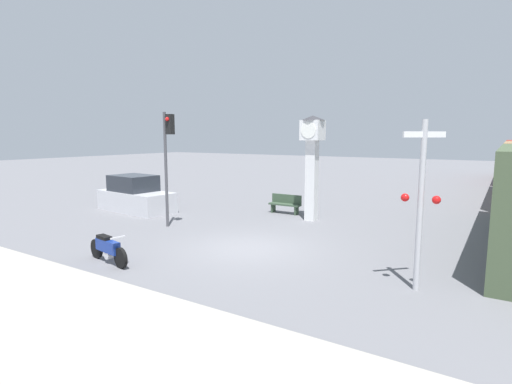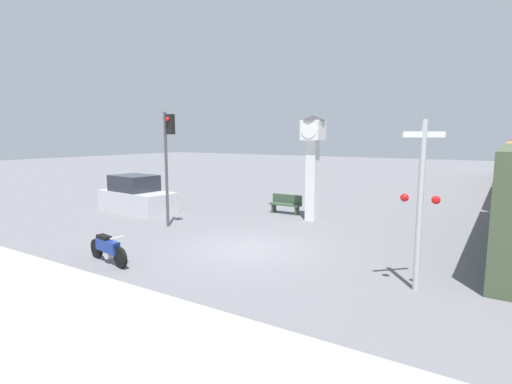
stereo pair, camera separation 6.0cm
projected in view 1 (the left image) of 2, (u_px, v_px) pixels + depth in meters
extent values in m
plane|color=slate|center=(248.00, 248.00, 13.40)|extent=(120.00, 120.00, 0.00)
cube|color=#9E998E|center=(16.00, 345.00, 7.11)|extent=(36.00, 6.00, 0.10)
cylinder|color=black|center=(121.00, 258.00, 11.35)|extent=(0.61, 0.20, 0.60)
cylinder|color=black|center=(97.00, 249.00, 12.31)|extent=(0.61, 0.20, 0.60)
cube|color=navy|center=(108.00, 246.00, 11.80)|extent=(1.12, 0.41, 0.36)
cube|color=black|center=(104.00, 237.00, 11.90)|extent=(0.59, 0.32, 0.10)
cylinder|color=silver|center=(109.00, 254.00, 11.80)|extent=(0.31, 0.25, 0.28)
cube|color=silver|center=(118.00, 238.00, 11.34)|extent=(0.13, 0.44, 0.04)
cube|color=white|center=(312.00, 181.00, 17.66)|extent=(0.46, 0.46, 3.56)
cube|color=white|center=(313.00, 130.00, 17.35)|extent=(0.87, 0.87, 0.87)
cylinder|color=white|center=(308.00, 130.00, 16.98)|extent=(0.69, 0.02, 0.69)
cone|color=#333338|center=(313.00, 118.00, 17.28)|extent=(1.04, 1.04, 0.20)
cylinder|color=#47474C|center=(166.00, 170.00, 16.37)|extent=(0.12, 0.12, 4.71)
cube|color=black|center=(170.00, 124.00, 15.96)|extent=(0.28, 0.24, 0.80)
sphere|color=red|center=(167.00, 119.00, 15.80)|extent=(0.16, 0.16, 0.16)
cylinder|color=#B7B7BC|center=(420.00, 207.00, 9.51)|extent=(0.14, 0.14, 4.13)
cube|color=white|center=(424.00, 134.00, 9.28)|extent=(0.82, 0.82, 0.14)
sphere|color=red|center=(405.00, 197.00, 9.63)|extent=(0.20, 0.20, 0.20)
sphere|color=red|center=(436.00, 200.00, 9.26)|extent=(0.20, 0.20, 0.20)
cube|color=#384C38|center=(285.00, 204.00, 19.40)|extent=(1.60, 0.44, 0.08)
cube|color=#384C38|center=(287.00, 199.00, 19.52)|extent=(1.60, 0.06, 0.44)
cube|color=#384C38|center=(273.00, 208.00, 19.77)|extent=(0.08, 0.35, 0.41)
cube|color=#384C38|center=(296.00, 211.00, 19.09)|extent=(0.08, 0.35, 0.41)
cube|color=silver|center=(136.00, 201.00, 20.10)|extent=(4.35, 2.19, 1.00)
cube|color=#262B33|center=(133.00, 183.00, 20.10)|extent=(2.35, 1.86, 0.80)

